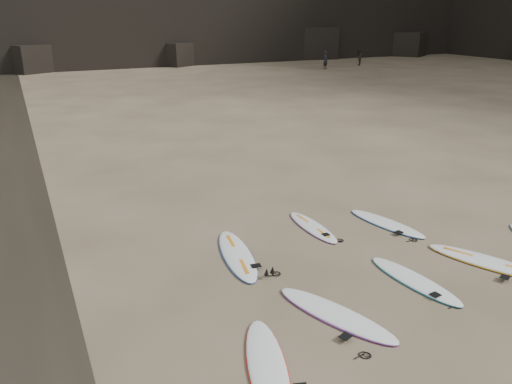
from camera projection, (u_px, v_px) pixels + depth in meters
ground at (429, 277)px, 10.74m from camera, size 240.00×240.00×0.00m
surfboard_0 at (267, 366)px, 7.99m from camera, size 1.38×2.62×0.09m
surfboard_1 at (336, 314)px, 9.36m from camera, size 1.53×2.69×0.10m
surfboard_2 at (414, 280)px, 10.55m from camera, size 0.83×2.46×0.09m
surfboard_3 at (488, 262)px, 11.30m from camera, size 1.75×2.77×0.10m
surfboard_5 at (237, 254)px, 11.64m from camera, size 1.12×2.78×0.10m
surfboard_6 at (313, 227)px, 13.16m from camera, size 0.56×2.23×0.08m
surfboard_7 at (386, 223)px, 13.37m from camera, size 1.09×2.48×0.09m
person_a at (326, 60)px, 48.70m from camera, size 0.74×0.65×1.71m
person_b at (359, 57)px, 52.07m from camera, size 0.99×1.00×1.62m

